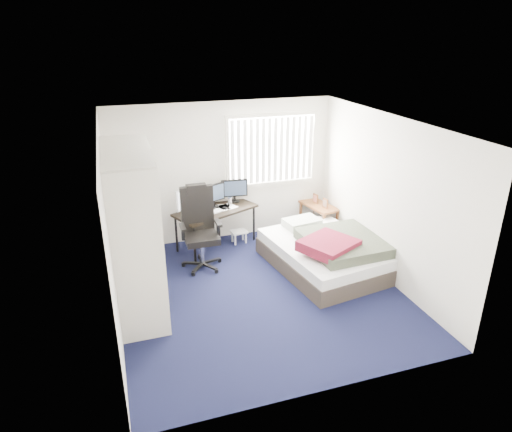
{
  "coord_description": "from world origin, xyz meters",
  "views": [
    {
      "loc": [
        -1.86,
        -5.52,
        3.62
      ],
      "look_at": [
        0.06,
        0.4,
        1.06
      ],
      "focal_mm": 32.0,
      "sensor_mm": 36.0,
      "label": 1
    }
  ],
  "objects": [
    {
      "name": "pine_box",
      "position": [
        -1.65,
        0.07,
        0.13
      ],
      "size": [
        0.42,
        0.36,
        0.26
      ],
      "primitive_type": "cube",
      "rotation": [
        0.0,
        0.0,
        0.3
      ],
      "color": "tan",
      "rests_on": "ground"
    },
    {
      "name": "bed",
      "position": [
        1.27,
        0.39,
        0.28
      ],
      "size": [
        1.8,
        2.22,
        0.66
      ],
      "color": "#393029",
      "rests_on": "ground"
    },
    {
      "name": "office_chair",
      "position": [
        -0.65,
        1.12,
        0.52
      ],
      "size": [
        0.64,
        0.64,
        1.35
      ],
      "color": "black",
      "rests_on": "ground"
    },
    {
      "name": "ground",
      "position": [
        0.0,
        0.0,
        0.0
      ],
      "size": [
        4.2,
        4.2,
        0.0
      ],
      "primitive_type": "plane",
      "color": "black",
      "rests_on": "ground"
    },
    {
      "name": "closet",
      "position": [
        -1.67,
        0.27,
        1.35
      ],
      "size": [
        0.64,
        1.84,
        2.22
      ],
      "color": "beige",
      "rests_on": "ground"
    },
    {
      "name": "room_shell",
      "position": [
        0.0,
        0.0,
        1.51
      ],
      "size": [
        4.2,
        4.2,
        4.2
      ],
      "color": "silver",
      "rests_on": "ground"
    },
    {
      "name": "desk",
      "position": [
        -0.26,
        1.75,
        0.74
      ],
      "size": [
        1.57,
        1.19,
        1.16
      ],
      "color": "black",
      "rests_on": "ground"
    },
    {
      "name": "nightstand",
      "position": [
        1.75,
        1.74,
        0.48
      ],
      "size": [
        0.55,
        0.86,
        0.73
      ],
      "color": "brown",
      "rests_on": "ground"
    },
    {
      "name": "window_assembly",
      "position": [
        0.9,
        2.04,
        1.6
      ],
      "size": [
        1.72,
        0.09,
        1.32
      ],
      "color": "white",
      "rests_on": "ground"
    },
    {
      "name": "footstool",
      "position": [
        0.17,
        1.74,
        0.18
      ],
      "size": [
        0.3,
        0.25,
        0.23
      ],
      "color": "white",
      "rests_on": "ground"
    }
  ]
}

